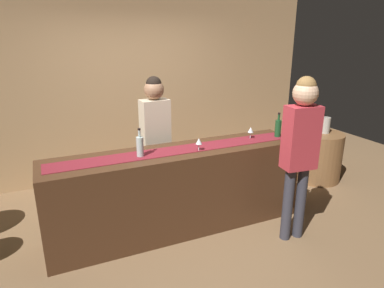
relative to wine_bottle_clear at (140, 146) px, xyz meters
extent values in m
plane|color=brown|center=(0.42, 0.03, -1.07)|extent=(10.00, 10.00, 0.00)
cube|color=tan|center=(0.42, 1.93, 0.38)|extent=(6.00, 0.12, 2.90)
cube|color=#472B19|center=(0.42, 0.03, -0.59)|extent=(2.88, 0.60, 0.96)
cube|color=maroon|center=(0.42, 0.03, -0.11)|extent=(2.73, 0.28, 0.01)
cylinder|color=#B2C6C1|center=(0.00, 0.00, -0.01)|extent=(0.07, 0.07, 0.21)
cylinder|color=#B2C6C1|center=(0.00, 0.00, 0.13)|extent=(0.03, 0.03, 0.08)
cylinder|color=black|center=(0.00, 0.00, 0.18)|extent=(0.03, 0.03, 0.02)
cylinder|color=#194723|center=(1.73, 0.00, -0.01)|extent=(0.07, 0.07, 0.21)
cylinder|color=#194723|center=(1.73, 0.00, 0.13)|extent=(0.03, 0.03, 0.08)
cylinder|color=black|center=(1.73, 0.00, 0.18)|extent=(0.03, 0.03, 0.02)
cylinder|color=silver|center=(0.62, -0.08, -0.11)|extent=(0.06, 0.06, 0.00)
cylinder|color=silver|center=(0.62, -0.08, -0.07)|extent=(0.01, 0.01, 0.08)
cone|color=silver|center=(0.62, -0.08, 0.00)|extent=(0.07, 0.07, 0.06)
cylinder|color=silver|center=(1.38, 0.07, -0.11)|extent=(0.06, 0.06, 0.00)
cylinder|color=silver|center=(1.38, 0.07, -0.07)|extent=(0.01, 0.01, 0.08)
cone|color=silver|center=(1.38, 0.07, 0.00)|extent=(0.07, 0.07, 0.06)
cylinder|color=#26262B|center=(0.44, 0.61, -0.67)|extent=(0.11, 0.11, 0.79)
cylinder|color=#26262B|center=(0.28, 0.60, -0.67)|extent=(0.11, 0.11, 0.79)
cube|color=beige|center=(0.36, 0.61, 0.03)|extent=(0.35, 0.23, 0.63)
sphere|color=#9E7051|center=(0.36, 0.61, 0.47)|extent=(0.24, 0.24, 0.24)
sphere|color=black|center=(0.36, 0.61, 0.53)|extent=(0.19, 0.19, 0.19)
cylinder|color=#33333D|center=(1.42, -0.65, -0.66)|extent=(0.11, 0.11, 0.83)
cylinder|color=#33333D|center=(1.58, -0.67, -0.66)|extent=(0.11, 0.11, 0.83)
cube|color=#B7333D|center=(1.50, -0.66, 0.09)|extent=(0.36, 0.23, 0.66)
sphere|color=#DBAD89|center=(1.50, -0.66, 0.54)|extent=(0.25, 0.25, 0.25)
sphere|color=olive|center=(1.50, -0.66, 0.61)|extent=(0.19, 0.19, 0.19)
cylinder|color=brown|center=(2.92, 0.46, -0.70)|extent=(0.68, 0.68, 0.74)
cylinder|color=#A8A399|center=(2.97, 0.45, -0.21)|extent=(0.13, 0.13, 0.24)
camera|label=1|loc=(-0.86, -3.22, 1.10)|focal=31.84mm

